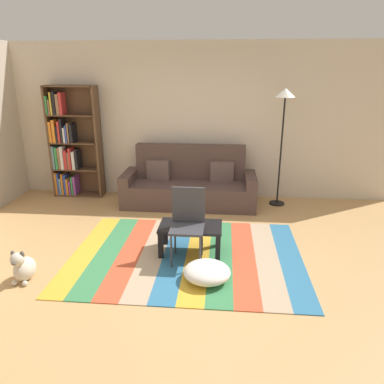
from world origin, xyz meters
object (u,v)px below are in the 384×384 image
(standing_lamp, at_px, (284,109))
(folding_chair, at_px, (188,218))
(couch, at_px, (189,185))
(bookshelf, at_px, (70,146))
(dog, at_px, (23,267))
(coffee_table, at_px, (191,230))
(pouf, at_px, (207,272))
(tv_remote, at_px, (195,224))

(standing_lamp, distance_m, folding_chair, 2.69)
(couch, distance_m, bookshelf, 2.28)
(couch, distance_m, dog, 3.06)
(coffee_table, relative_size, folding_chair, 0.87)
(bookshelf, height_order, folding_chair, bookshelf)
(couch, distance_m, pouf, 2.48)
(bookshelf, relative_size, pouf, 3.79)
(standing_lamp, relative_size, folding_chair, 2.17)
(dog, bearing_deg, bookshelf, 101.63)
(standing_lamp, xyz_separation_m, folding_chair, (-1.36, -2.05, -1.10))
(dog, bearing_deg, folding_chair, 20.64)
(couch, bearing_deg, folding_chair, -84.97)
(bookshelf, xyz_separation_m, pouf, (2.62, -2.72, -0.81))
(bookshelf, distance_m, tv_remote, 3.21)
(bookshelf, distance_m, pouf, 3.86)
(dog, relative_size, folding_chair, 0.44)
(bookshelf, xyz_separation_m, dog, (0.59, -2.88, -0.76))
(coffee_table, bearing_deg, standing_lamp, 54.74)
(coffee_table, bearing_deg, couch, 96.07)
(coffee_table, relative_size, tv_remote, 5.24)
(coffee_table, relative_size, dog, 1.98)
(coffee_table, height_order, folding_chair, folding_chair)
(couch, relative_size, tv_remote, 15.07)
(coffee_table, distance_m, tv_remote, 0.10)
(bookshelf, height_order, coffee_table, bookshelf)
(tv_remote, bearing_deg, coffee_table, -172.19)
(coffee_table, height_order, pouf, coffee_table)
(couch, xyz_separation_m, tv_remote, (0.24, -1.75, 0.05))
(coffee_table, distance_m, standing_lamp, 2.67)
(bookshelf, height_order, pouf, bookshelf)
(bookshelf, bearing_deg, couch, -7.26)
(tv_remote, xyz_separation_m, folding_chair, (-0.07, -0.18, 0.15))
(bookshelf, relative_size, coffee_table, 2.52)
(folding_chair, bearing_deg, pouf, -48.41)
(standing_lamp, bearing_deg, couch, -175.78)
(bookshelf, xyz_separation_m, folding_chair, (2.36, -2.22, -0.39))
(folding_chair, bearing_deg, couch, 108.75)
(bookshelf, height_order, standing_lamp, bookshelf)
(folding_chair, bearing_deg, tv_remote, 82.98)
(couch, xyz_separation_m, folding_chair, (0.17, -1.94, 0.20))
(couch, distance_m, coffee_table, 1.79)
(coffee_table, height_order, tv_remote, tv_remote)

